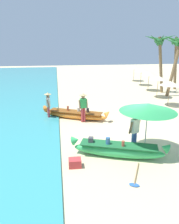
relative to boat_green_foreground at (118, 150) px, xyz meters
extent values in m
plane|color=beige|center=(1.45, 1.33, -0.31)|extent=(80.00, 80.00, 0.00)
ellipsoid|color=#38B760|center=(0.01, 0.00, -0.04)|extent=(3.81, 1.92, 0.55)
cone|color=#38B760|center=(1.75, -0.63, 0.28)|extent=(0.51, 0.51, 0.47)
cone|color=#38B760|center=(-1.73, 0.62, 0.28)|extent=(0.51, 0.51, 0.47)
cube|color=#1E6435|center=(0.01, 0.00, 0.23)|extent=(3.24, 1.72, 0.04)
cube|color=#424247|center=(-1.10, 0.42, 0.35)|extent=(0.26, 0.28, 0.23)
cylinder|color=#386699|center=(-0.42, 0.12, 0.39)|extent=(0.19, 0.19, 0.30)
cylinder|color=#B74C38|center=(0.15, -0.18, 0.36)|extent=(0.12, 0.12, 0.25)
ellipsoid|color=orange|center=(-1.36, 5.23, -0.09)|extent=(4.03, 2.51, 0.45)
cone|color=orange|center=(0.44, 4.35, 0.19)|extent=(0.58, 0.60, 0.53)
cone|color=orange|center=(-3.17, 6.12, 0.19)|extent=(0.58, 0.60, 0.53)
cube|color=brown|center=(-1.36, 5.23, 0.14)|extent=(3.45, 2.23, 0.04)
sphere|color=tan|center=(-2.47, 5.88, 0.22)|extent=(0.16, 0.16, 0.16)
cylinder|color=#B74C38|center=(-1.81, 5.53, 0.29)|extent=(0.13, 0.13, 0.31)
cylinder|color=silver|center=(-1.13, 5.24, 0.27)|extent=(0.20, 0.20, 0.26)
cylinder|color=#2D2D33|center=(-0.59, 4.94, 0.28)|extent=(0.18, 0.18, 0.28)
cylinder|color=#B2383D|center=(-0.86, 4.52, 0.14)|extent=(0.14, 0.14, 0.91)
cylinder|color=#B2383D|center=(-1.00, 4.49, 0.14)|extent=(0.14, 0.14, 0.91)
cube|color=green|center=(-0.93, 4.50, 0.88)|extent=(0.40, 0.29, 0.58)
cylinder|color=#9E7051|center=(-0.70, 4.53, 0.83)|extent=(0.13, 0.21, 0.53)
cylinder|color=#9E7051|center=(-1.15, 4.43, 0.83)|extent=(0.13, 0.21, 0.53)
sphere|color=#9E7051|center=(-0.93, 4.50, 1.29)|extent=(0.22, 0.22, 0.22)
cylinder|color=tan|center=(-0.93, 4.50, 1.37)|extent=(0.44, 0.44, 0.02)
cone|color=tan|center=(-0.93, 4.50, 1.44)|extent=(0.26, 0.26, 0.12)
cylinder|color=#3D5BA8|center=(0.84, 0.57, 0.09)|extent=(0.14, 0.14, 0.80)
cylinder|color=#3D5BA8|center=(0.97, 0.63, 0.09)|extent=(0.14, 0.14, 0.80)
cube|color=silver|center=(0.91, 0.60, 0.81)|extent=(0.42, 0.35, 0.64)
cylinder|color=brown|center=(0.69, 0.52, 0.76)|extent=(0.17, 0.23, 0.58)
cylinder|color=brown|center=(1.11, 0.71, 0.76)|extent=(0.17, 0.23, 0.58)
sphere|color=brown|center=(0.91, 0.60, 1.25)|extent=(0.22, 0.22, 0.22)
cylinder|color=#B2383D|center=(-3.04, 5.57, 0.08)|extent=(0.14, 0.14, 0.79)
cylinder|color=#B2383D|center=(-3.04, 5.43, 0.08)|extent=(0.14, 0.14, 0.79)
cube|color=silver|center=(-3.04, 5.50, 0.77)|extent=(0.24, 0.37, 0.59)
cylinder|color=brown|center=(-3.01, 5.73, 0.72)|extent=(0.20, 0.10, 0.54)
cylinder|color=brown|center=(-3.03, 5.27, 0.72)|extent=(0.20, 0.10, 0.54)
sphere|color=brown|center=(-3.04, 5.50, 1.18)|extent=(0.22, 0.22, 0.22)
cylinder|color=tan|center=(-3.04, 5.50, 1.26)|extent=(0.44, 0.44, 0.02)
cone|color=tan|center=(-3.04, 5.50, 1.33)|extent=(0.26, 0.26, 0.12)
cylinder|color=#B7B7BC|center=(1.32, 0.33, 0.78)|extent=(0.05, 0.05, 2.20)
cone|color=#28934C|center=(1.32, 0.33, 1.73)|extent=(2.42, 2.42, 0.35)
cylinder|color=#333338|center=(1.32, 0.33, -0.28)|extent=(0.36, 0.36, 0.06)
cylinder|color=#8E6B47|center=(6.02, 7.21, 0.64)|extent=(0.04, 0.04, 1.90)
cone|color=beige|center=(6.02, 7.21, 1.44)|extent=(1.60, 1.60, 0.32)
cylinder|color=#8E6B47|center=(6.38, 9.92, 0.64)|extent=(0.04, 0.04, 1.90)
cone|color=beige|center=(6.38, 9.92, 1.44)|extent=(1.60, 1.60, 0.32)
cylinder|color=#8E6B47|center=(6.79, 12.87, 0.64)|extent=(0.04, 0.04, 1.90)
cone|color=beige|center=(6.79, 12.87, 1.44)|extent=(1.60, 1.60, 0.32)
cylinder|color=#8E6B47|center=(7.13, 15.83, 0.64)|extent=(0.04, 0.04, 1.90)
cone|color=beige|center=(7.13, 15.83, 1.44)|extent=(1.60, 1.60, 0.32)
cylinder|color=#8E6B47|center=(7.36, 18.84, 0.64)|extent=(0.04, 0.04, 1.90)
cone|color=beige|center=(7.36, 18.84, 1.44)|extent=(1.60, 1.60, 0.32)
cylinder|color=brown|center=(7.42, 11.82, 2.29)|extent=(1.02, 0.28, 5.25)
cone|color=#23602D|center=(7.55, 11.84, 4.75)|extent=(1.86, 0.45, 0.87)
cone|color=#23602D|center=(7.36, 12.11, 4.72)|extent=(1.38, 1.35, 0.94)
cone|color=#23602D|center=(6.94, 12.31, 4.70)|extent=(0.76, 1.86, 1.01)
cone|color=#23602D|center=(6.61, 12.07, 4.77)|extent=(1.82, 1.26, 0.79)
cone|color=#23602D|center=(6.62, 11.65, 4.60)|extent=(1.64, 0.92, 1.21)
cone|color=#23602D|center=(7.00, 11.40, 4.64)|extent=(0.53, 1.53, 1.11)
cone|color=#23602D|center=(7.38, 11.39, 4.75)|extent=(1.49, 1.78, 0.86)
cylinder|color=brown|center=(7.92, 10.28, 2.14)|extent=(1.06, 0.28, 4.96)
cone|color=#287033|center=(7.87, 10.56, 4.42)|extent=(1.83, 1.35, 0.96)
cone|color=#287033|center=(7.90, 10.04, 4.50)|extent=(1.72, 1.21, 0.72)
cylinder|color=brown|center=(9.66, 13.13, 2.30)|extent=(0.73, 0.28, 5.26)
cone|color=#287033|center=(9.63, 13.52, 4.67)|extent=(1.01, 1.54, 1.11)
cone|color=#287033|center=(9.20, 13.47, 4.73)|extent=(1.18, 1.45, 0.97)
cone|color=#287033|center=(8.95, 13.17, 4.75)|extent=(1.82, 0.49, 0.92)
cone|color=#287033|center=(9.23, 12.78, 4.74)|extent=(1.08, 1.47, 0.91)
cube|color=#C63838|center=(-1.87, -0.52, -0.15)|extent=(0.50, 0.42, 0.33)
cylinder|color=#8E6B47|center=(0.34, -1.36, -0.28)|extent=(0.70, 1.33, 0.05)
ellipsoid|color=#2D60B7|center=(0.01, -2.01, -0.28)|extent=(0.41, 0.34, 0.03)
camera|label=1|loc=(-2.42, -7.99, 4.28)|focal=34.83mm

